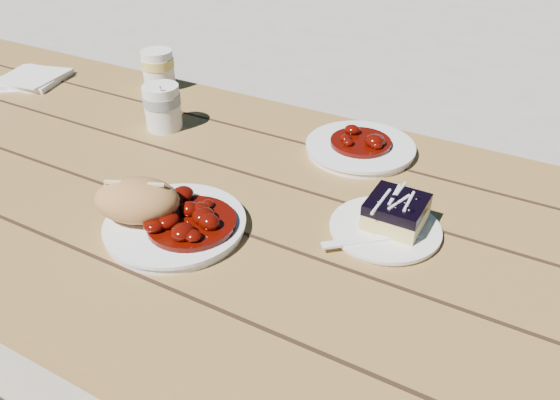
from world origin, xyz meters
The scene contains 13 objects.
picnic_table centered at (0.00, 0.00, 0.59)m, with size 2.00×1.55×0.75m.
main_plate centered at (0.16, -0.12, 0.76)m, with size 0.22×0.22×0.02m, color white.
goulash_stew centered at (0.19, -0.12, 0.79)m, with size 0.14×0.14×0.04m, color #510802, non-canonical shape.
bread_roll centered at (0.10, -0.14, 0.80)m, with size 0.14×0.09×0.07m, color #B67F46.
dessert_plate centered at (0.46, 0.03, 0.76)m, with size 0.17×0.17×0.01m, color white.
blueberry_cake centered at (0.47, 0.05, 0.78)m, with size 0.09×0.09×0.05m.
fork_dessert centered at (0.44, -0.02, 0.76)m, with size 0.03×0.16×0.01m, color white, non-canonical shape.
coffee_cup centered at (-0.09, 0.16, 0.80)m, with size 0.08×0.08×0.10m, color white.
napkin_stack centered at (-0.57, 0.21, 0.76)m, with size 0.15×0.15×0.01m, color white.
fork_table centered at (-0.56, 0.13, 0.75)m, with size 0.03×0.16×0.01m, color white, non-canonical shape.
second_plate centered at (0.32, 0.27, 0.76)m, with size 0.21×0.21×0.02m, color white.
second_stew centered at (0.32, 0.27, 0.79)m, with size 0.12×0.12×0.04m, color #510802, non-canonical shape.
second_cup centered at (-0.25, 0.33, 0.80)m, with size 0.08×0.08×0.10m, color white.
Camera 1 is at (0.65, -0.66, 1.28)m, focal length 35.00 mm.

